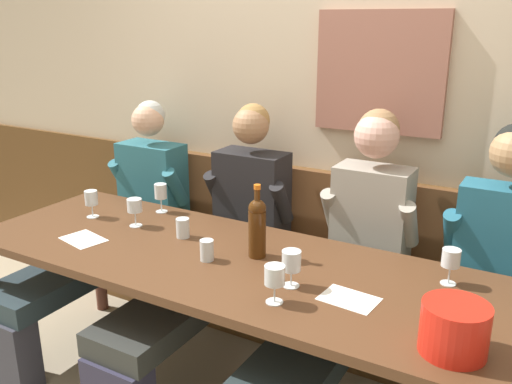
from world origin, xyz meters
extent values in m
cube|color=beige|center=(0.00, 1.09, 1.40)|extent=(6.80, 0.08, 2.80)
cube|color=#996151|center=(0.31, 1.03, 1.50)|extent=(0.67, 0.04, 0.62)
cube|color=brown|center=(0.00, 1.04, 0.47)|extent=(6.80, 0.03, 0.94)
cube|color=brown|center=(0.00, 0.81, 0.22)|extent=(2.86, 0.42, 0.44)
cube|color=brown|center=(0.00, 0.81, 0.47)|extent=(2.80, 0.39, 0.05)
cube|color=brown|center=(0.00, 1.00, 0.71)|extent=(2.86, 0.04, 0.45)
cube|color=#51321D|center=(0.00, 0.10, 0.74)|extent=(2.56, 0.85, 0.04)
cylinder|color=#562D21|center=(-1.21, 0.45, 0.36)|extent=(0.07, 0.07, 0.72)
cube|color=#32333D|center=(-1.05, -0.33, 0.19)|extent=(0.31, 0.14, 0.38)
cube|color=#26353B|center=(-1.05, 0.19, 0.43)|extent=(0.35, 1.14, 0.11)
cube|color=#2A6877|center=(-1.05, 0.81, 0.76)|extent=(0.41, 0.22, 0.53)
sphere|color=#DBA888|center=(-1.05, 0.80, 1.17)|extent=(0.20, 0.20, 0.20)
sphere|color=silver|center=(-1.05, 0.83, 1.19)|extent=(0.18, 0.18, 0.18)
cylinder|color=#2A6877|center=(-1.26, 0.77, 0.78)|extent=(0.08, 0.20, 0.27)
cylinder|color=#2A6877|center=(-0.83, 0.77, 0.78)|extent=(0.08, 0.20, 0.27)
cube|color=#30322F|center=(-0.32, 0.19, 0.43)|extent=(0.34, 1.14, 0.11)
cube|color=black|center=(-0.32, 0.81, 0.77)|extent=(0.40, 0.22, 0.56)
sphere|color=#A77954|center=(-0.32, 0.80, 1.20)|extent=(0.20, 0.20, 0.20)
sphere|color=#A17843|center=(-0.32, 0.83, 1.23)|extent=(0.19, 0.19, 0.19)
cylinder|color=black|center=(-0.53, 0.77, 0.80)|extent=(0.08, 0.20, 0.27)
cylinder|color=black|center=(-0.10, 0.77, 0.80)|extent=(0.08, 0.20, 0.27)
cube|color=#263235|center=(0.39, 0.19, 0.43)|extent=(0.32, 1.14, 0.11)
cube|color=#9D978A|center=(0.39, 0.81, 0.77)|extent=(0.38, 0.22, 0.57)
sphere|color=#DEA694|center=(0.39, 0.80, 1.22)|extent=(0.22, 0.22, 0.22)
sphere|color=#9C734D|center=(0.39, 0.83, 1.25)|extent=(0.20, 0.20, 0.20)
cylinder|color=#9D978A|center=(0.19, 0.77, 0.81)|extent=(0.08, 0.20, 0.27)
cylinder|color=#9D978A|center=(0.59, 0.77, 0.81)|extent=(0.08, 0.20, 0.27)
cube|color=#252E33|center=(1.01, 0.20, 0.43)|extent=(0.34, 1.15, 0.11)
cube|color=#24637C|center=(1.01, 0.81, 0.77)|extent=(0.40, 0.19, 0.56)
cylinder|color=#24637C|center=(0.79, 0.77, 0.80)|extent=(0.08, 0.20, 0.27)
cylinder|color=red|center=(0.97, -0.15, 0.84)|extent=(0.21, 0.21, 0.17)
cylinder|color=#44240B|center=(0.08, 0.18, 0.86)|extent=(0.08, 0.08, 0.21)
sphere|color=#44240B|center=(0.08, 0.18, 0.98)|extent=(0.08, 0.08, 0.08)
cylinder|color=#44240B|center=(0.08, 0.18, 1.03)|extent=(0.03, 0.03, 0.08)
cylinder|color=orange|center=(0.08, 0.18, 1.08)|extent=(0.03, 0.03, 0.02)
cylinder|color=silver|center=(0.34, -0.15, 0.76)|extent=(0.07, 0.07, 0.00)
cylinder|color=silver|center=(0.34, -0.15, 0.80)|extent=(0.01, 0.01, 0.07)
cylinder|color=silver|center=(0.34, -0.15, 0.87)|extent=(0.08, 0.08, 0.07)
cylinder|color=#E3E28D|center=(0.34, -0.15, 0.84)|extent=(0.07, 0.07, 0.02)
cylinder|color=silver|center=(0.33, 0.00, 0.76)|extent=(0.07, 0.07, 0.00)
cylinder|color=silver|center=(0.33, 0.00, 0.79)|extent=(0.01, 0.01, 0.07)
cylinder|color=silver|center=(0.33, 0.00, 0.87)|extent=(0.08, 0.08, 0.08)
cylinder|color=silver|center=(-0.64, 0.19, 0.76)|extent=(0.06, 0.06, 0.00)
cylinder|color=silver|center=(-0.64, 0.19, 0.80)|extent=(0.01, 0.01, 0.07)
cylinder|color=silver|center=(-0.64, 0.19, 0.87)|extent=(0.07, 0.07, 0.07)
cylinder|color=silver|center=(-0.93, 0.18, 0.76)|extent=(0.06, 0.06, 0.00)
cylinder|color=silver|center=(-0.93, 0.18, 0.79)|extent=(0.01, 0.01, 0.07)
cylinder|color=silver|center=(-0.93, 0.18, 0.86)|extent=(0.07, 0.07, 0.08)
cylinder|color=silver|center=(0.87, 0.33, 0.76)|extent=(0.06, 0.06, 0.00)
cylinder|color=silver|center=(0.87, 0.33, 0.80)|extent=(0.01, 0.01, 0.07)
cylinder|color=silver|center=(0.87, 0.33, 0.87)|extent=(0.07, 0.07, 0.07)
cylinder|color=silver|center=(-0.66, 0.43, 0.76)|extent=(0.06, 0.06, 0.00)
cylinder|color=silver|center=(-0.66, 0.43, 0.80)|extent=(0.01, 0.01, 0.07)
cylinder|color=silver|center=(-0.66, 0.43, 0.87)|extent=(0.07, 0.07, 0.08)
cylinder|color=silver|center=(-0.09, 0.04, 0.80)|extent=(0.06, 0.06, 0.09)
cylinder|color=silver|center=(-0.34, 0.20, 0.80)|extent=(0.06, 0.06, 0.09)
cube|color=white|center=(0.57, 0.01, 0.76)|extent=(0.22, 0.17, 0.00)
cube|color=white|center=(-0.74, -0.06, 0.76)|extent=(0.24, 0.19, 0.00)
camera|label=1|loc=(1.17, -1.74, 1.76)|focal=38.21mm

